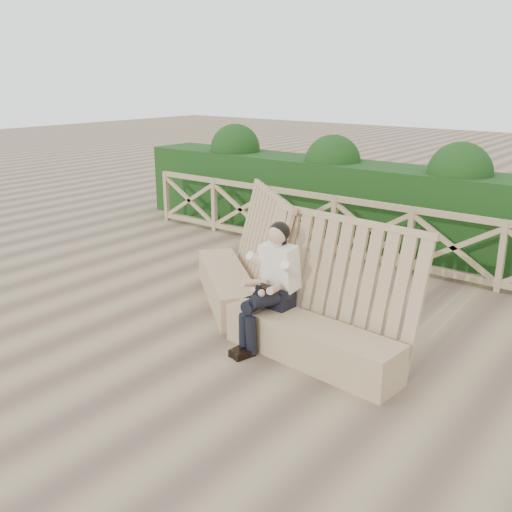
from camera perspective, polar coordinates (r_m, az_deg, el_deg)
The scene contains 5 objects.
ground at distance 7.28m, azimuth -1.82°, elevation -7.55°, with size 60.00×60.00×0.00m, color brown.
bench at distance 7.28m, azimuth 1.40°, elevation -4.14°, with size 4.02×2.18×1.60m.
woman at distance 6.67m, azimuth 1.63°, elevation -2.54°, with size 0.44×0.93×1.50m.
guardrail at distance 9.87m, azimuth 11.33°, elevation 2.32°, with size 10.10×0.09×1.10m.
hedge at distance 10.88m, azimuth 14.31°, elevation 4.59°, with size 12.00×1.20×1.50m, color black.
Camera 1 is at (4.26, -5.03, 3.09)m, focal length 40.00 mm.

